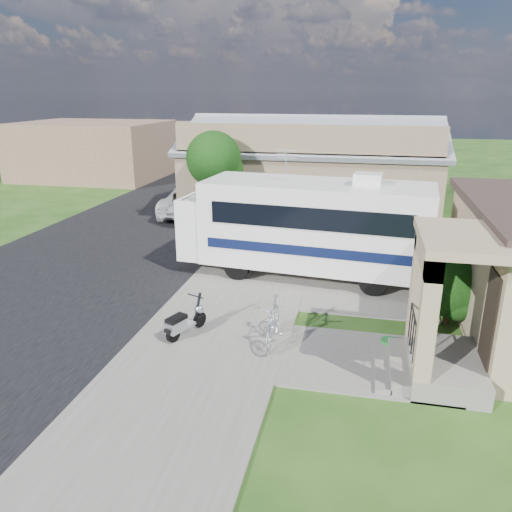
% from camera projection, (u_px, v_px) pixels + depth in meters
% --- Properties ---
extents(ground, '(120.00, 120.00, 0.00)m').
position_uv_depth(ground, '(254.00, 331.00, 13.53)').
color(ground, '#1C3E10').
extents(street_slab, '(9.00, 80.00, 0.02)m').
position_uv_depth(street_slab, '(149.00, 224.00, 24.31)').
color(street_slab, black).
rests_on(street_slab, ground).
extents(sidewalk_slab, '(4.00, 80.00, 0.06)m').
position_uv_depth(sidewalk_slab, '(280.00, 231.00, 22.99)').
color(sidewalk_slab, '#615F57').
rests_on(sidewalk_slab, ground).
extents(driveway_slab, '(7.00, 6.00, 0.05)m').
position_uv_depth(driveway_slab, '(324.00, 277.00, 17.39)').
color(driveway_slab, '#615F57').
rests_on(driveway_slab, ground).
extents(walk_slab, '(4.00, 3.00, 0.05)m').
position_uv_depth(walk_slab, '(367.00, 361.00, 11.99)').
color(walk_slab, '#615F57').
rests_on(walk_slab, ground).
extents(warehouse, '(12.50, 8.40, 5.04)m').
position_uv_depth(warehouse, '(313.00, 176.00, 25.84)').
color(warehouse, brown).
rests_on(warehouse, ground).
extents(distant_bldg_far, '(10.00, 8.00, 4.00)m').
position_uv_depth(distant_bldg_far, '(94.00, 150.00, 36.73)').
color(distant_bldg_far, brown).
rests_on(distant_bldg_far, ground).
extents(distant_bldg_near, '(8.00, 7.00, 3.20)m').
position_uv_depth(distant_bldg_near, '(178.00, 141.00, 47.56)').
color(distant_bldg_near, brown).
rests_on(distant_bldg_near, ground).
extents(street_tree_a, '(2.44, 2.40, 4.58)m').
position_uv_depth(street_tree_a, '(216.00, 162.00, 21.63)').
color(street_tree_a, black).
rests_on(street_tree_a, ground).
extents(street_tree_b, '(2.44, 2.40, 4.73)m').
position_uv_depth(street_tree_b, '(263.00, 138.00, 30.85)').
color(street_tree_b, black).
rests_on(street_tree_b, ground).
extents(street_tree_c, '(2.44, 2.40, 4.42)m').
position_uv_depth(street_tree_c, '(286.00, 131.00, 39.28)').
color(street_tree_c, black).
rests_on(street_tree_c, ground).
extents(motorhome, '(8.66, 3.43, 4.33)m').
position_uv_depth(motorhome, '(306.00, 224.00, 17.04)').
color(motorhome, white).
rests_on(motorhome, ground).
extents(shrub, '(2.04, 1.95, 2.51)m').
position_uv_depth(shrub, '(452.00, 280.00, 13.62)').
color(shrub, black).
rests_on(shrub, ground).
extents(scooter, '(0.80, 1.45, 0.99)m').
position_uv_depth(scooter, '(184.00, 322.00, 13.05)').
color(scooter, black).
rests_on(scooter, ground).
extents(bicycle, '(0.60, 1.96, 1.17)m').
position_uv_depth(bicycle, '(273.00, 324.00, 12.65)').
color(bicycle, '#B5B6BD').
rests_on(bicycle, ground).
extents(pickup_truck, '(3.01, 5.56, 1.48)m').
position_uv_depth(pickup_truck, '(191.00, 200.00, 26.05)').
color(pickup_truck, white).
rests_on(pickup_truck, ground).
extents(van, '(3.63, 6.75, 1.86)m').
position_uv_depth(van, '(228.00, 172.00, 33.55)').
color(van, white).
rests_on(van, ground).
extents(garden_hose, '(0.43, 0.43, 0.19)m').
position_uv_depth(garden_hose, '(389.00, 344.00, 12.63)').
color(garden_hose, '#156B25').
rests_on(garden_hose, ground).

